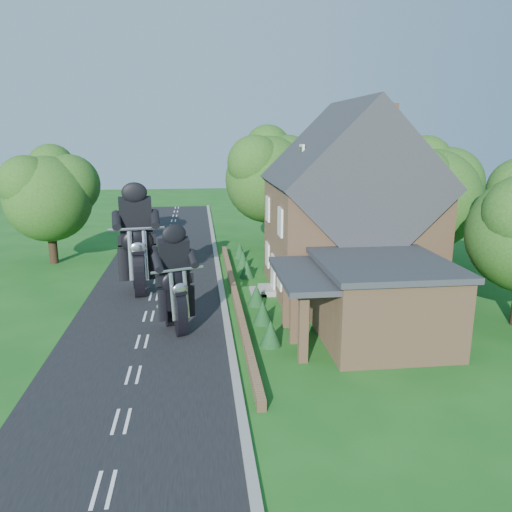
{
  "coord_description": "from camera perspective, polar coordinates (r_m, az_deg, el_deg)",
  "views": [
    {
      "loc": [
        2.5,
        -19.85,
        8.49
      ],
      "look_at": [
        5.17,
        3.11,
        2.8
      ],
      "focal_mm": 35.0,
      "sensor_mm": 36.0,
      "label": 1
    }
  ],
  "objects": [
    {
      "name": "tree_house_right",
      "position": [
        31.97,
        19.83,
        7.09
      ],
      "size": [
        6.51,
        6.0,
        8.4
      ],
      "color": "black",
      "rests_on": "ground"
    },
    {
      "name": "garden_wall",
      "position": [
        26.26,
        -2.38,
        -4.59
      ],
      "size": [
        0.3,
        22.0,
        0.4
      ],
      "primitive_type": "cube",
      "color": "#946C4B",
      "rests_on": "ground"
    },
    {
      "name": "road",
      "position": [
        21.73,
        -12.88,
        -9.51
      ],
      "size": [
        7.0,
        80.0,
        0.02
      ],
      "primitive_type": "cube",
      "color": "black",
      "rests_on": "ground"
    },
    {
      "name": "tree_far_road",
      "position": [
        35.42,
        -22.1,
        6.91
      ],
      "size": [
        6.08,
        5.6,
        7.84
      ],
      "color": "black",
      "rests_on": "ground"
    },
    {
      "name": "house",
      "position": [
        27.38,
        10.45,
        4.88
      ],
      "size": [
        9.54,
        8.64,
        10.24
      ],
      "color": "#946C4B",
      "rests_on": "ground"
    },
    {
      "name": "shrub_a",
      "position": [
        20.65,
        1.69,
        -8.8
      ],
      "size": [
        0.9,
        0.9,
        1.1
      ],
      "primitive_type": "cone",
      "color": "#113518",
      "rests_on": "ground"
    },
    {
      "name": "shrub_b",
      "position": [
        22.95,
        0.78,
        -6.41
      ],
      "size": [
        0.9,
        0.9,
        1.1
      ],
      "primitive_type": "cone",
      "color": "#113518",
      "rests_on": "ground"
    },
    {
      "name": "motorcycle_lead",
      "position": [
        22.27,
        -9.11,
        -6.78
      ],
      "size": [
        0.91,
        1.59,
        1.44
      ],
      "primitive_type": null,
      "rotation": [
        0.0,
        0.0,
        3.5
      ],
      "color": "black",
      "rests_on": "ground"
    },
    {
      "name": "motorcycle_follow",
      "position": [
        27.83,
        -13.21,
        -2.36
      ],
      "size": [
        0.74,
        1.99,
        1.81
      ],
      "primitive_type": null,
      "rotation": [
        0.0,
        0.0,
        3.27
      ],
      "color": "black",
      "rests_on": "ground"
    },
    {
      "name": "ground",
      "position": [
        21.74,
        -12.88,
        -9.54
      ],
      "size": [
        120.0,
        120.0,
        0.0
      ],
      "primitive_type": "plane",
      "color": "#175317",
      "rests_on": "ground"
    },
    {
      "name": "shrub_e",
      "position": [
        32.46,
        -1.49,
        -0.33
      ],
      "size": [
        0.9,
        0.9,
        1.1
      ],
      "primitive_type": "cone",
      "color": "#113518",
      "rests_on": "ground"
    },
    {
      "name": "kerb",
      "position": [
        21.6,
        -3.1,
        -9.17
      ],
      "size": [
        0.3,
        80.0,
        0.12
      ],
      "primitive_type": "cube",
      "color": "gray",
      "rests_on": "ground"
    },
    {
      "name": "tree_behind_house",
      "position": [
        37.91,
        11.49,
        10.14
      ],
      "size": [
        7.81,
        7.2,
        10.08
      ],
      "color": "black",
      "rests_on": "ground"
    },
    {
      "name": "shrub_f",
      "position": [
        34.88,
        -1.87,
        0.67
      ],
      "size": [
        0.9,
        0.9,
        1.1
      ],
      "primitive_type": "cone",
      "color": "#113518",
      "rests_on": "ground"
    },
    {
      "name": "tree_behind_left",
      "position": [
        37.51,
        2.08,
        9.61
      ],
      "size": [
        6.94,
        6.4,
        9.16
      ],
      "color": "black",
      "rests_on": "ground"
    },
    {
      "name": "shrub_c",
      "position": [
        25.3,
        0.05,
        -4.47
      ],
      "size": [
        0.9,
        0.9,
        1.1
      ],
      "primitive_type": "cone",
      "color": "#113518",
      "rests_on": "ground"
    },
    {
      "name": "annex",
      "position": [
        21.51,
        13.81,
        -4.81
      ],
      "size": [
        7.05,
        5.94,
        3.44
      ],
      "color": "#946C4B",
      "rests_on": "ground"
    },
    {
      "name": "shrub_d",
      "position": [
        30.06,
        -1.06,
        -1.49
      ],
      "size": [
        0.9,
        0.9,
        1.1
      ],
      "primitive_type": "cone",
      "color": "#113518",
      "rests_on": "ground"
    }
  ]
}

